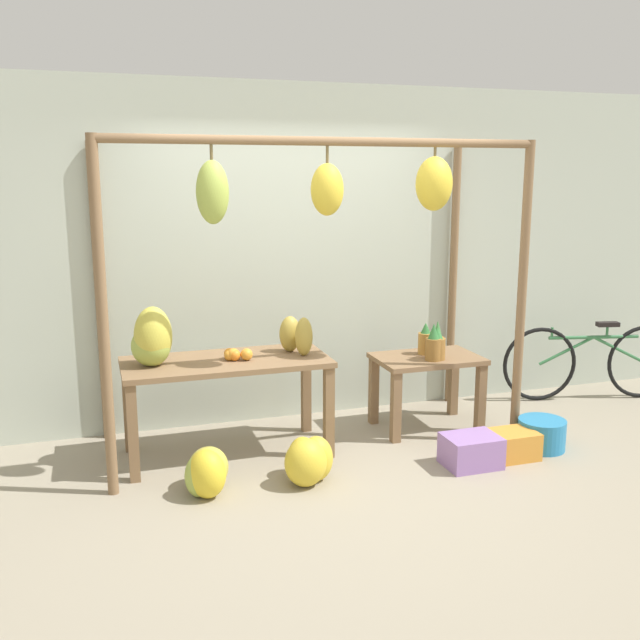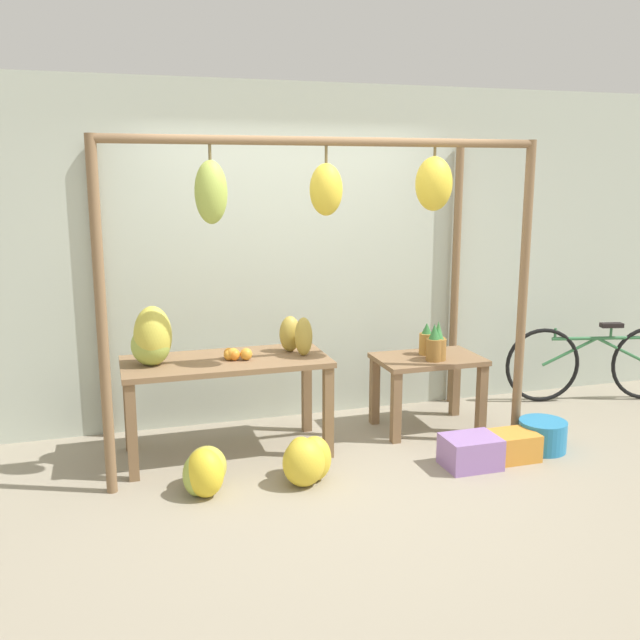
% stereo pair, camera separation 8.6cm
% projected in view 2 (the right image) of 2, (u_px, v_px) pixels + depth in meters
% --- Properties ---
extents(ground_plane, '(20.00, 20.00, 0.00)m').
position_uv_depth(ground_plane, '(343.00, 481.00, 4.90)').
color(ground_plane, gray).
extents(shop_wall_back, '(8.00, 0.08, 2.80)m').
position_uv_depth(shop_wall_back, '(288.00, 255.00, 5.98)').
color(shop_wall_back, '#B7C1B2').
rests_on(shop_wall_back, ground_plane).
extents(stall_awning, '(3.11, 1.23, 2.31)m').
position_uv_depth(stall_awning, '(327.00, 231.00, 5.04)').
color(stall_awning, brown).
rests_on(stall_awning, ground_plane).
extents(display_table_main, '(1.50, 0.68, 0.73)m').
position_uv_depth(display_table_main, '(226.00, 374.00, 5.26)').
color(display_table_main, brown).
rests_on(display_table_main, ground_plane).
extents(display_table_side, '(0.85, 0.56, 0.61)m').
position_uv_depth(display_table_side, '(428.00, 372.00, 5.83)').
color(display_table_side, brown).
rests_on(display_table_side, ground_plane).
extents(banana_pile_on_table, '(0.37, 0.36, 0.43)m').
position_uv_depth(banana_pile_on_table, '(152.00, 340.00, 5.04)').
color(banana_pile_on_table, gold).
rests_on(banana_pile_on_table, display_table_main).
extents(orange_pile, '(0.20, 0.17, 0.09)m').
position_uv_depth(orange_pile, '(235.00, 354.00, 5.21)').
color(orange_pile, orange).
rests_on(orange_pile, display_table_main).
extents(pineapple_cluster, '(0.18, 0.33, 0.31)m').
position_uv_depth(pineapple_cluster, '(434.00, 344.00, 5.72)').
color(pineapple_cluster, olive).
rests_on(pineapple_cluster, display_table_side).
extents(banana_pile_ground_left, '(0.40, 0.51, 0.33)m').
position_uv_depth(banana_pile_ground_left, '(204.00, 471.00, 4.68)').
color(banana_pile_ground_left, gold).
rests_on(banana_pile_ground_left, ground_plane).
extents(banana_pile_ground_right, '(0.37, 0.42, 0.33)m').
position_uv_depth(banana_pile_ground_right, '(306.00, 460.00, 4.85)').
color(banana_pile_ground_right, gold).
rests_on(banana_pile_ground_right, ground_plane).
extents(fruit_crate_white, '(0.39, 0.30, 0.23)m').
position_uv_depth(fruit_crate_white, '(470.00, 452.00, 5.11)').
color(fruit_crate_white, '#9970B7').
rests_on(fruit_crate_white, ground_plane).
extents(blue_bucket, '(0.36, 0.36, 0.23)m').
position_uv_depth(blue_bucket, '(542.00, 435.00, 5.42)').
color(blue_bucket, teal).
rests_on(blue_bucket, ground_plane).
extents(parked_bicycle, '(1.66, 0.42, 0.73)m').
position_uv_depth(parked_bicycle, '(596.00, 363.00, 6.57)').
color(parked_bicycle, black).
rests_on(parked_bicycle, ground_plane).
extents(papaya_pile, '(0.23, 0.30, 0.29)m').
position_uv_depth(papaya_pile, '(295.00, 335.00, 5.39)').
color(papaya_pile, '#B2993D').
rests_on(papaya_pile, display_table_main).
extents(fruit_crate_purple, '(0.35, 0.27, 0.20)m').
position_uv_depth(fruit_crate_purple, '(512.00, 446.00, 5.26)').
color(fruit_crate_purple, orange).
rests_on(fruit_crate_purple, ground_plane).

